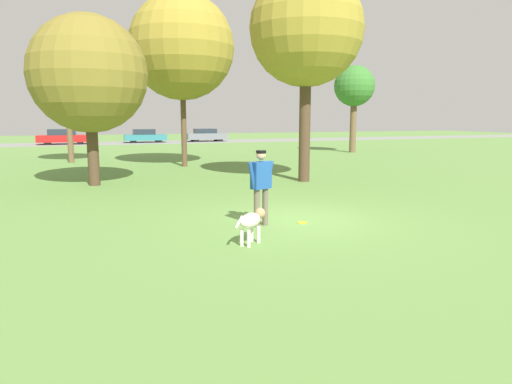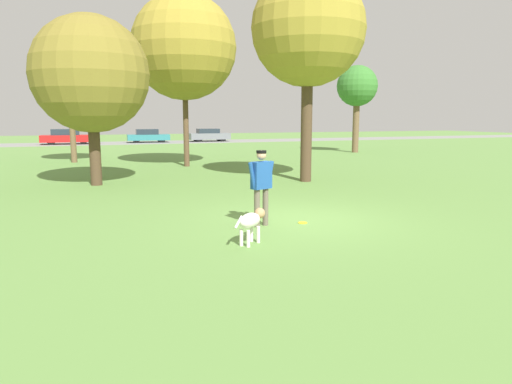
{
  "view_description": "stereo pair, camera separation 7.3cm",
  "coord_description": "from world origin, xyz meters",
  "px_view_note": "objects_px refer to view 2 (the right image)",
  "views": [
    {
      "loc": [
        -4.71,
        -9.57,
        2.41
      ],
      "look_at": [
        -1.4,
        -0.89,
        0.9
      ],
      "focal_mm": 32.0,
      "sensor_mm": 36.0,
      "label": 1
    },
    {
      "loc": [
        -4.64,
        -9.59,
        2.41
      ],
      "look_at": [
        -1.4,
        -0.89,
        0.9
      ],
      "focal_mm": 32.0,
      "sensor_mm": 36.0,
      "label": 2
    }
  ],
  "objects_px": {
    "tree_far_left": "(69,75)",
    "tree_far_right": "(357,87)",
    "tree_near_left": "(91,75)",
    "tree_near_right": "(308,30)",
    "parked_car_grey": "(209,135)",
    "frisbee": "(303,223)",
    "person": "(261,181)",
    "parked_car_teal": "(148,136)",
    "tree_mid_center": "(184,47)",
    "parked_car_red": "(67,137)",
    "dog": "(251,221)"
  },
  "relations": [
    {
      "from": "parked_car_red",
      "to": "person",
      "type": "bearing_deg",
      "value": -80.85
    },
    {
      "from": "frisbee",
      "to": "tree_near_left",
      "type": "xyz_separation_m",
      "value": [
        -4.33,
        8.06,
        3.89
      ]
    },
    {
      "from": "tree_far_left",
      "to": "tree_far_right",
      "type": "height_order",
      "value": "tree_far_left"
    },
    {
      "from": "tree_near_right",
      "to": "frisbee",
      "type": "bearing_deg",
      "value": -117.05
    },
    {
      "from": "person",
      "to": "parked_car_red",
      "type": "xyz_separation_m",
      "value": [
        -5.22,
        36.12,
        -0.34
      ]
    },
    {
      "from": "tree_near_right",
      "to": "parked_car_red",
      "type": "relative_size",
      "value": 1.68
    },
    {
      "from": "parked_car_teal",
      "to": "tree_far_left",
      "type": "bearing_deg",
      "value": -106.11
    },
    {
      "from": "tree_near_left",
      "to": "parked_car_teal",
      "type": "distance_m",
      "value": 29.38
    },
    {
      "from": "person",
      "to": "tree_far_left",
      "type": "relative_size",
      "value": 0.27
    },
    {
      "from": "tree_near_right",
      "to": "tree_near_left",
      "type": "distance_m",
      "value": 7.94
    },
    {
      "from": "tree_far_right",
      "to": "parked_car_red",
      "type": "distance_m",
      "value": 26.56
    },
    {
      "from": "tree_far_left",
      "to": "parked_car_grey",
      "type": "bearing_deg",
      "value": 56.77
    },
    {
      "from": "parked_car_red",
      "to": "parked_car_teal",
      "type": "distance_m",
      "value": 7.41
    },
    {
      "from": "tree_far_right",
      "to": "frisbee",
      "type": "bearing_deg",
      "value": -125.5
    },
    {
      "from": "parked_car_teal",
      "to": "tree_near_left",
      "type": "bearing_deg",
      "value": -98.52
    },
    {
      "from": "frisbee",
      "to": "parked_car_teal",
      "type": "bearing_deg",
      "value": 88.19
    },
    {
      "from": "frisbee",
      "to": "person",
      "type": "bearing_deg",
      "value": 175.77
    },
    {
      "from": "dog",
      "to": "parked_car_teal",
      "type": "height_order",
      "value": "parked_car_teal"
    },
    {
      "from": "tree_near_left",
      "to": "parked_car_teal",
      "type": "bearing_deg",
      "value": 79.16
    },
    {
      "from": "tree_far_right",
      "to": "parked_car_grey",
      "type": "bearing_deg",
      "value": 107.85
    },
    {
      "from": "parked_car_red",
      "to": "frisbee",
      "type": "bearing_deg",
      "value": -79.32
    },
    {
      "from": "dog",
      "to": "parked_car_grey",
      "type": "height_order",
      "value": "parked_car_grey"
    },
    {
      "from": "tree_near_left",
      "to": "parked_car_grey",
      "type": "distance_m",
      "value": 31.04
    },
    {
      "from": "tree_far_right",
      "to": "tree_mid_center",
      "type": "xyz_separation_m",
      "value": [
        -13.07,
        -5.1,
        1.28
      ]
    },
    {
      "from": "tree_far_right",
      "to": "tree_near_left",
      "type": "xyz_separation_m",
      "value": [
        -17.49,
        -10.39,
        -0.6
      ]
    },
    {
      "from": "person",
      "to": "parked_car_teal",
      "type": "xyz_separation_m",
      "value": [
        2.17,
        36.67,
        -0.37
      ]
    },
    {
      "from": "person",
      "to": "tree_far_right",
      "type": "xyz_separation_m",
      "value": [
        14.17,
        18.38,
        3.48
      ]
    },
    {
      "from": "tree_far_left",
      "to": "tree_near_right",
      "type": "bearing_deg",
      "value": -52.72
    },
    {
      "from": "tree_mid_center",
      "to": "parked_car_grey",
      "type": "relative_size",
      "value": 2.01
    },
    {
      "from": "tree_mid_center",
      "to": "parked_car_teal",
      "type": "relative_size",
      "value": 2.03
    },
    {
      "from": "tree_mid_center",
      "to": "parked_car_grey",
      "type": "distance_m",
      "value": 24.93
    },
    {
      "from": "tree_near_right",
      "to": "parked_car_grey",
      "type": "xyz_separation_m",
      "value": [
        4.08,
        30.34,
        -4.94
      ]
    },
    {
      "from": "tree_mid_center",
      "to": "tree_far_right",
      "type": "bearing_deg",
      "value": 21.33
    },
    {
      "from": "tree_far_right",
      "to": "parked_car_grey",
      "type": "height_order",
      "value": "tree_far_right"
    },
    {
      "from": "tree_far_left",
      "to": "tree_near_left",
      "type": "xyz_separation_m",
      "value": [
        0.93,
        -9.41,
        -0.78
      ]
    },
    {
      "from": "dog",
      "to": "person",
      "type": "bearing_deg",
      "value": 23.72
    },
    {
      "from": "tree_far_left",
      "to": "parked_car_red",
      "type": "relative_size",
      "value": 1.39
    },
    {
      "from": "frisbee",
      "to": "tree_near_right",
      "type": "distance_m",
      "value": 9.03
    },
    {
      "from": "tree_mid_center",
      "to": "parked_car_red",
      "type": "height_order",
      "value": "tree_mid_center"
    },
    {
      "from": "tree_far_left",
      "to": "tree_mid_center",
      "type": "height_order",
      "value": "tree_mid_center"
    },
    {
      "from": "parked_car_grey",
      "to": "tree_mid_center",
      "type": "bearing_deg",
      "value": -106.24
    },
    {
      "from": "dog",
      "to": "tree_far_right",
      "type": "bearing_deg",
      "value": 15.04
    },
    {
      "from": "frisbee",
      "to": "tree_mid_center",
      "type": "xyz_separation_m",
      "value": [
        0.1,
        13.35,
        5.77
      ]
    },
    {
      "from": "tree_near_right",
      "to": "tree_near_left",
      "type": "height_order",
      "value": "tree_near_right"
    },
    {
      "from": "tree_far_right",
      "to": "parked_car_grey",
      "type": "relative_size",
      "value": 1.45
    },
    {
      "from": "person",
      "to": "dog",
      "type": "distance_m",
      "value": 1.58
    },
    {
      "from": "tree_near_right",
      "to": "tree_far_left",
      "type": "height_order",
      "value": "tree_near_right"
    },
    {
      "from": "person",
      "to": "dog",
      "type": "bearing_deg",
      "value": -138.24
    },
    {
      "from": "parked_car_red",
      "to": "parked_car_grey",
      "type": "distance_m",
      "value": 13.54
    },
    {
      "from": "tree_far_left",
      "to": "tree_far_right",
      "type": "distance_m",
      "value": 18.46
    }
  ]
}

